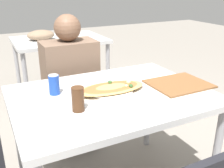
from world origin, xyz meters
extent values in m
cube|color=silver|center=(0.00, 0.00, 0.75)|extent=(1.22, 0.89, 0.04)
cylinder|color=#99999E|center=(0.56, -0.39, 0.37)|extent=(0.05, 0.05, 0.73)
cylinder|color=#99999E|center=(-0.56, 0.39, 0.37)|extent=(0.05, 0.05, 0.73)
cylinder|color=#99999E|center=(0.56, 0.39, 0.37)|extent=(0.05, 0.05, 0.73)
cube|color=black|center=(-0.06, 0.70, 0.46)|extent=(0.40, 0.40, 0.04)
cube|color=black|center=(-0.06, 0.89, 0.70)|extent=(0.38, 0.03, 0.44)
cylinder|color=#38383D|center=(0.11, 0.53, 0.22)|extent=(0.03, 0.03, 0.44)
cylinder|color=#38383D|center=(-0.23, 0.53, 0.22)|extent=(0.03, 0.03, 0.44)
cylinder|color=#38383D|center=(0.11, 0.87, 0.22)|extent=(0.03, 0.03, 0.44)
cylinder|color=#38383D|center=(-0.23, 0.87, 0.22)|extent=(0.03, 0.03, 0.44)
cylinder|color=#2D2D38|center=(0.04, 0.57, 0.24)|extent=(0.10, 0.10, 0.48)
cylinder|color=#2D2D38|center=(-0.16, 0.57, 0.24)|extent=(0.10, 0.10, 0.48)
cube|color=brown|center=(-0.06, 0.67, 0.73)|extent=(0.44, 0.27, 0.50)
sphere|color=brown|center=(-0.06, 0.67, 1.09)|extent=(0.21, 0.21, 0.21)
cylinder|color=white|center=(0.01, 0.04, 0.78)|extent=(0.28, 0.28, 0.01)
ellipsoid|color=tan|center=(0.01, 0.04, 0.80)|extent=(0.46, 0.22, 0.02)
ellipsoid|color=#D16033|center=(0.01, 0.04, 0.80)|extent=(0.38, 0.18, 0.01)
sphere|color=beige|center=(0.10, -0.01, 0.81)|extent=(0.02, 0.02, 0.02)
sphere|color=beige|center=(0.14, 0.04, 0.81)|extent=(0.03, 0.03, 0.03)
sphere|color=#335928|center=(0.03, 0.09, 0.81)|extent=(0.03, 0.03, 0.03)
sphere|color=#335928|center=(0.12, -0.02, 0.81)|extent=(0.03, 0.03, 0.03)
cylinder|color=#1E47B2|center=(-0.32, 0.15, 0.84)|extent=(0.07, 0.07, 0.12)
cylinder|color=silver|center=(-0.32, 0.15, 0.90)|extent=(0.06, 0.06, 0.00)
cylinder|color=#4C2D19|center=(-0.27, -0.13, 0.84)|extent=(0.07, 0.07, 0.14)
cube|color=brown|center=(0.47, -0.07, 0.78)|extent=(0.39, 0.32, 0.01)
cube|color=silver|center=(0.18, 1.84, 0.75)|extent=(1.10, 0.80, 0.04)
ellipsoid|color=#8C7259|center=(-0.04, 1.84, 0.83)|extent=(0.32, 0.24, 0.12)
cylinder|color=#99999E|center=(-0.32, 1.49, 0.37)|extent=(0.05, 0.05, 0.73)
cylinder|color=#99999E|center=(0.68, 1.49, 0.37)|extent=(0.05, 0.05, 0.73)
cylinder|color=#99999E|center=(-0.32, 2.19, 0.37)|extent=(0.05, 0.05, 0.73)
cylinder|color=#99999E|center=(0.68, 2.19, 0.37)|extent=(0.05, 0.05, 0.73)
camera|label=1|loc=(-0.67, -1.35, 1.42)|focal=42.00mm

